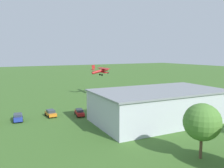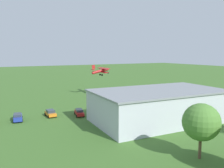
# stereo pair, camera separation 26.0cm
# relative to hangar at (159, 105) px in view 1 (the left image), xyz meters

# --- Properties ---
(ground_plane) EXTENTS (400.00, 400.00, 0.00)m
(ground_plane) POSITION_rel_hangar_xyz_m (-5.53, -36.75, -3.48)
(ground_plane) COLOR #3D6628
(hangar) EXTENTS (29.47, 17.84, 6.94)m
(hangar) POSITION_rel_hangar_xyz_m (0.00, 0.00, 0.00)
(hangar) COLOR #B7BCC6
(hangar) RESTS_ON ground_plane
(biplane) EXTENTS (6.94, 8.78, 3.95)m
(biplane) POSITION_rel_hangar_xyz_m (-3.00, -35.16, 5.21)
(biplane) COLOR #B21E1E
(car_green) EXTENTS (2.20, 4.16, 1.63)m
(car_green) POSITION_rel_hangar_xyz_m (-12.43, -14.56, -2.63)
(car_green) COLOR #1E6B38
(car_green) RESTS_ON ground_plane
(car_red) EXTENTS (2.55, 4.73, 1.60)m
(car_red) POSITION_rel_hangar_xyz_m (13.93, -12.46, -2.65)
(car_red) COLOR red
(car_red) RESTS_ON ground_plane
(car_orange) EXTENTS (2.12, 4.15, 1.61)m
(car_orange) POSITION_rel_hangar_xyz_m (20.19, -15.04, -2.64)
(car_orange) COLOR orange
(car_orange) RESTS_ON ground_plane
(car_blue) EXTENTS (2.45, 4.83, 1.61)m
(car_blue) POSITION_rel_hangar_xyz_m (27.50, -14.92, -2.64)
(car_blue) COLOR #23389E
(car_blue) RESTS_ON ground_plane
(person_walking_on_apron) EXTENTS (0.50, 0.50, 1.69)m
(person_walking_on_apron) POSITION_rel_hangar_xyz_m (-2.88, -18.44, -2.64)
(person_walking_on_apron) COLOR beige
(person_walking_on_apron) RESTS_ON ground_plane
(person_crossing_taxiway) EXTENTS (0.49, 0.49, 1.71)m
(person_crossing_taxiway) POSITION_rel_hangar_xyz_m (9.70, -14.75, -2.62)
(person_crossing_taxiway) COLOR beige
(person_crossing_taxiway) RESTS_ON ground_plane
(tree_behind_hangar_left) EXTENTS (5.30, 5.30, 8.03)m
(tree_behind_hangar_left) POSITION_rel_hangar_xyz_m (7.20, 17.80, 1.88)
(tree_behind_hangar_left) COLOR brown
(tree_behind_hangar_left) RESTS_ON ground_plane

